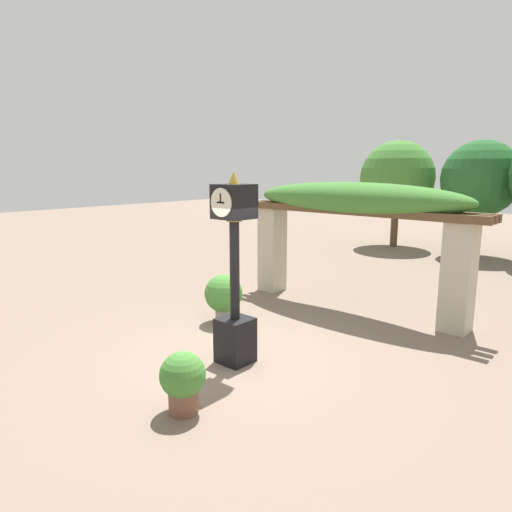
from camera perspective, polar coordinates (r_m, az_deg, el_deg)
The scene contains 6 objects.
ground_plane at distance 7.74m, azimuth -2.88°, elevation -12.56°, with size 60.00×60.00×0.00m, color #7F6B5B.
pedestal_clock at distance 7.14m, azimuth -2.68°, elevation -2.66°, with size 0.52×0.57×3.04m.
pergola at distance 10.15m, azimuth 12.09°, elevation 5.29°, with size 5.70×1.13×2.79m.
potted_plant_near_left at distance 9.24m, azimuth -4.08°, elevation -4.89°, with size 0.77×0.77×0.99m.
potted_plant_near_right at distance 6.05m, azimuth -9.14°, elevation -14.99°, with size 0.59×0.59×0.81m.
tree_line at distance 17.74m, azimuth 25.37°, elevation 8.88°, with size 8.29×3.28×4.30m.
Camera 1 is at (5.01, -5.03, 3.08)m, focal length 32.00 mm.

